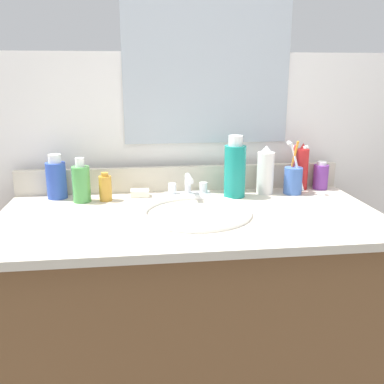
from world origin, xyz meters
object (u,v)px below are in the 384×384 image
Objects in this scene: faucet at (188,189)px; bottle_lotion_white at (265,171)px; bottle_shampoo_blue at (56,179)px; bottle_oil_amber at (105,188)px; bottle_cream_purple at (321,176)px; bottle_toner_green at (81,183)px; bottle_mouthwash_teal at (235,169)px; soap_bar at (140,193)px; cup_blue_plastic at (293,179)px; bottle_spray_red at (302,168)px.

faucet is 0.92× the size of bottle_lotion_white.
bottle_shampoo_blue is at bearing 174.87° from faucet.
bottle_oil_amber is 0.94× the size of bottle_cream_purple.
bottle_toner_green is (0.09, -0.06, -0.00)m from bottle_shampoo_blue.
bottle_mouthwash_teal is 3.35× the size of soap_bar.
bottle_mouthwash_teal is at bearing -177.08° from cup_blue_plastic.
cup_blue_plastic is at bearing -2.96° from soap_bar.
bottle_mouthwash_teal reaches higher than bottle_shampoo_blue.
bottle_oil_amber is 0.65× the size of bottle_toner_green.
faucet is 0.51m from bottle_cream_purple.
bottle_shampoo_blue is 2.39× the size of soap_bar.
bottle_shampoo_blue is at bearing -179.60° from bottle_cream_purple.
faucet is 1.64× the size of bottle_oil_amber.
faucet is 2.50× the size of soap_bar.
soap_bar is at bearing 173.20° from bottle_mouthwash_teal.
cup_blue_plastic is at bearing -8.45° from bottle_lotion_white.
bottle_mouthwash_teal is 1.43× the size of bottle_toner_green.
bottle_oil_amber is 0.51× the size of cup_blue_plastic.
faucet is at bearing 2.62° from bottle_oil_amber.
bottle_spray_red reaches higher than faucet.
bottle_mouthwash_teal is 0.45m from bottle_oil_amber.
bottle_shampoo_blue reaches higher than bottle_cream_purple.
soap_bar is at bearing 17.50° from bottle_oil_amber.
bottle_toner_green is at bearing -177.69° from bottle_lotion_white.
bottle_toner_green is at bearing -175.82° from bottle_cream_purple.
bottle_spray_red is at bearing 0.89° from bottle_shampoo_blue.
bottle_spray_red is 0.79m from bottle_toner_green.
soap_bar is (0.28, -0.02, -0.06)m from bottle_shampoo_blue.
bottle_lotion_white is at bearing -170.56° from bottle_cream_purple.
faucet is 0.83× the size of cup_blue_plastic.
bottle_toner_green is (-0.36, -0.02, 0.04)m from faucet.
bottle_shampoo_blue is 0.29m from soap_bar.
bottle_shampoo_blue reaches higher than bottle_oil_amber.
bottle_mouthwash_teal reaches higher than soap_bar.
bottle_mouthwash_teal is 0.35m from bottle_cream_purple.
bottle_oil_amber is 1.52× the size of soap_bar.
bottle_oil_amber is (0.17, -0.05, -0.02)m from bottle_shampoo_blue.
bottle_lotion_white is 1.13× the size of bottle_shampoo_blue.
soap_bar is at bearing -177.05° from bottle_spray_red.
bottle_cream_purple is at bearing 5.35° from faucet.
soap_bar is at bearing 11.50° from bottle_toner_green.
bottle_lotion_white is at bearing -163.71° from bottle_spray_red.
bottle_shampoo_blue is at bearing 176.55° from soap_bar.
bottle_shampoo_blue is at bearing 174.74° from bottle_mouthwash_teal.
cup_blue_plastic reaches higher than bottle_toner_green.
bottle_shampoo_blue is 0.62m from bottle_mouthwash_teal.
bottle_cream_purple is 0.54× the size of cup_blue_plastic.
cup_blue_plastic reaches higher than faucet.
faucet reaches higher than soap_bar.
bottle_cream_purple is at bearing -5.43° from bottle_spray_red.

